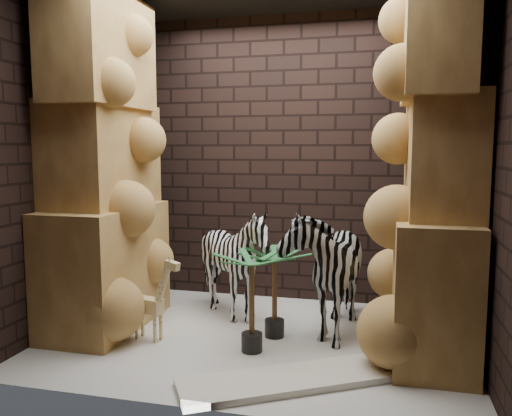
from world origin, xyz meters
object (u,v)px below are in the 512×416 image
(giraffe_toy, at_px, (148,296))
(zebra_right, at_px, (326,257))
(palm_front, at_px, (275,293))
(surfboard, at_px, (302,378))
(palm_back, at_px, (252,302))
(zebra_left, at_px, (235,268))

(giraffe_toy, bearing_deg, zebra_right, 37.47)
(palm_front, distance_m, surfboard, 0.95)
(palm_front, relative_size, surfboard, 0.45)
(zebra_right, height_order, palm_back, zebra_right)
(zebra_right, xyz_separation_m, palm_back, (-0.51, -0.65, -0.26))
(palm_front, height_order, surfboard, palm_front)
(giraffe_toy, distance_m, surfboard, 1.51)
(zebra_left, distance_m, surfboard, 1.52)
(surfboard, bearing_deg, palm_back, 106.44)
(surfboard, bearing_deg, giraffe_toy, 130.47)
(zebra_right, relative_size, palm_front, 1.72)
(zebra_left, height_order, palm_back, zebra_left)
(zebra_right, distance_m, zebra_left, 0.89)
(zebra_right, xyz_separation_m, giraffe_toy, (-1.43, -0.61, -0.28))
(palm_front, bearing_deg, surfboard, -65.76)
(zebra_right, height_order, zebra_left, zebra_right)
(zebra_left, bearing_deg, giraffe_toy, -130.18)
(giraffe_toy, bearing_deg, palm_front, 32.03)
(zebra_right, height_order, surfboard, zebra_right)
(zebra_right, xyz_separation_m, surfboard, (-0.04, -1.08, -0.64))
(giraffe_toy, height_order, palm_back, palm_back)
(surfboard, bearing_deg, zebra_left, 94.31)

